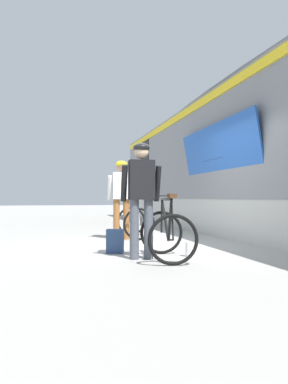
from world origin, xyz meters
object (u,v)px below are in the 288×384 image
(bicycle_far_white, at_px, (135,220))
(backpack_on_platform, at_px, (115,241))
(water_bottle_near_the_bikes, at_px, (188,249))
(cyclist_near_in_dark, at_px, (141,190))
(train_car, at_px, (278,155))
(bicycle_near_black, at_px, (167,233))
(cyclist_far_in_white, at_px, (121,192))

(bicycle_far_white, distance_m, backpack_on_platform, 2.33)
(backpack_on_platform, relative_size, water_bottle_near_the_bikes, 1.77)
(cyclist_near_in_dark, bearing_deg, bicycle_far_white, 78.78)
(water_bottle_near_the_bikes, bearing_deg, bicycle_far_white, 94.16)
(train_car, relative_size, cyclist_near_in_dark, 11.19)
(cyclist_near_in_dark, xyz_separation_m, water_bottle_near_the_bikes, (0.76, 0.02, -0.94))
(train_car, distance_m, bicycle_near_black, 4.59)
(bicycle_far_white, height_order, water_bottle_near_the_bikes, bicycle_far_white)
(cyclist_far_in_white, relative_size, bicycle_near_black, 1.52)
(bicycle_near_black, bearing_deg, water_bottle_near_the_bikes, 21.25)
(backpack_on_platform, bearing_deg, water_bottle_near_the_bikes, -13.16)
(cyclist_far_in_white, xyz_separation_m, bicycle_far_white, (0.37, 0.22, -0.65))
(cyclist_far_in_white, height_order, water_bottle_near_the_bikes, cyclist_far_in_white)
(cyclist_far_in_white, relative_size, water_bottle_near_the_bikes, 7.80)
(bicycle_near_black, relative_size, bicycle_far_white, 1.05)
(cyclist_near_in_dark, height_order, water_bottle_near_the_bikes, cyclist_near_in_dark)
(cyclist_far_in_white, distance_m, bicycle_near_black, 2.82)
(cyclist_near_in_dark, bearing_deg, water_bottle_near_the_bikes, 1.55)
(bicycle_near_black, bearing_deg, cyclist_far_in_white, 93.55)
(bicycle_far_white, xyz_separation_m, backpack_on_platform, (-0.85, -2.16, -0.20))
(train_car, distance_m, water_bottle_near_the_bikes, 4.32)
(bicycle_near_black, bearing_deg, bicycle_far_white, 86.18)
(cyclist_near_in_dark, height_order, bicycle_far_white, cyclist_near_in_dark)
(bicycle_near_black, height_order, backpack_on_platform, bicycle_near_black)
(cyclist_far_in_white, bearing_deg, cyclist_near_in_dark, -94.22)
(cyclist_near_in_dark, relative_size, backpack_on_platform, 4.40)
(train_car, xyz_separation_m, backpack_on_platform, (-4.25, -1.58, -1.77))
(train_car, distance_m, bicycle_far_white, 3.79)
(cyclist_far_in_white, distance_m, bicycle_far_white, 0.78)
(water_bottle_near_the_bikes, bearing_deg, bicycle_near_black, -158.75)
(train_car, distance_m, cyclist_far_in_white, 3.90)
(cyclist_far_in_white, bearing_deg, bicycle_far_white, 30.86)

